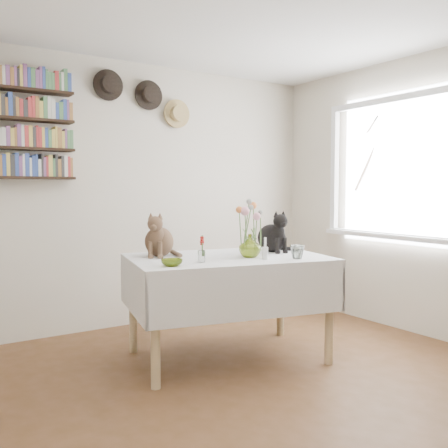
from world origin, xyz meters
TOP-DOWN VIEW (x-y plane):
  - room at (0.00, 0.00)m, footprint 4.08×4.58m
  - window at (1.97, 0.80)m, footprint 0.12×1.52m
  - dining_table at (0.21, 0.93)m, footprint 1.65×1.25m
  - tabby_cat at (-0.22, 1.25)m, footprint 0.36×0.37m
  - black_cat at (0.68, 0.99)m, footprint 0.26×0.32m
  - flower_vase at (0.32, 0.80)m, footprint 0.18×0.18m
  - green_bowl at (-0.37, 0.74)m, footprint 0.16×0.16m
  - drinking_glass at (0.57, 0.55)m, footprint 0.11×0.11m
  - candlestick at (0.35, 0.66)m, footprint 0.04×0.04m
  - berry_jar at (-0.11, 0.79)m, footprint 0.05×0.05m
  - porcelain_figurine at (0.68, 0.69)m, footprint 0.05×0.05m
  - flower_bouquet at (0.32, 0.81)m, footprint 0.17×0.13m
  - bookshelf_unit at (-1.10, 2.16)m, footprint 1.00×0.16m
  - wall_hats at (0.12, 2.19)m, footprint 0.98×0.09m

SIDE VIEW (x-z plane):
  - dining_table at x=0.21m, z-range 0.20..0.99m
  - green_bowl at x=-0.37m, z-range 0.79..0.84m
  - porcelain_figurine at x=0.68m, z-range 0.79..0.87m
  - drinking_glass at x=0.57m, z-range 0.79..0.89m
  - candlestick at x=0.35m, z-range 0.76..0.93m
  - flower_vase at x=0.32m, z-range 0.79..0.97m
  - berry_jar at x=-0.11m, z-range 0.78..0.99m
  - tabby_cat at x=-0.22m, z-range 0.79..1.14m
  - black_cat at x=0.68m, z-range 0.79..1.14m
  - flower_bouquet at x=0.32m, z-range 0.93..1.33m
  - room at x=0.00m, z-range -0.04..2.54m
  - window at x=1.97m, z-range 0.74..2.06m
  - bookshelf_unit at x=-1.10m, z-range 1.39..2.30m
  - wall_hats at x=0.12m, z-range 1.93..2.41m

